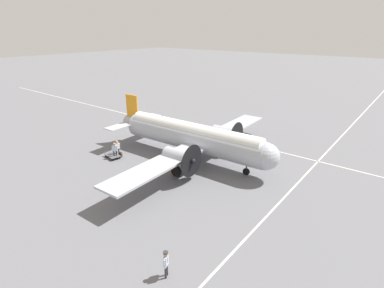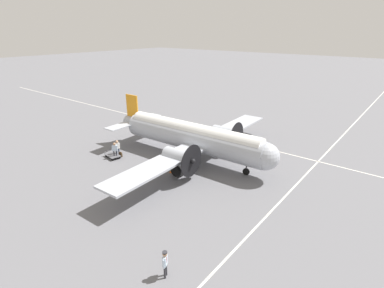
{
  "view_description": "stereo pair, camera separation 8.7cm",
  "coord_description": "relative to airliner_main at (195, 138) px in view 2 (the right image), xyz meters",
  "views": [
    {
      "loc": [
        -18.65,
        23.88,
        13.45
      ],
      "look_at": [
        0.0,
        0.0,
        1.75
      ],
      "focal_mm": 28.0,
      "sensor_mm": 36.0,
      "label": 1
    },
    {
      "loc": [
        -18.72,
        23.82,
        13.45
      ],
      "look_at": [
        0.0,
        0.0,
        1.75
      ],
      "focal_mm": 28.0,
      "sensor_mm": 36.0,
      "label": 2
    }
  ],
  "objects": [
    {
      "name": "ground_plane",
      "position": [
        0.44,
        0.01,
        -2.6
      ],
      "size": [
        300.0,
        300.0,
        0.0
      ],
      "primitive_type": "plane",
      "color": "slate"
    },
    {
      "name": "apron_line_eastwest",
      "position": [
        0.44,
        -7.88,
        -2.59
      ],
      "size": [
        120.0,
        0.16,
        0.01
      ],
      "color": "silver",
      "rests_on": "ground_plane"
    },
    {
      "name": "apron_line_northsouth",
      "position": [
        -10.78,
        0.01,
        -2.59
      ],
      "size": [
        0.16,
        120.0,
        0.01
      ],
      "color": "silver",
      "rests_on": "ground_plane"
    },
    {
      "name": "airliner_main",
      "position": [
        0.0,
        0.0,
        0.0
      ],
      "size": [
        19.85,
        25.35,
        6.02
      ],
      "rotation": [
        0.0,
        0.0,
        3.17
      ],
      "color": "#ADB2BC",
      "rests_on": "ground_plane"
    },
    {
      "name": "crew_foreground",
      "position": [
        -8.77,
        14.21,
        -1.48
      ],
      "size": [
        0.39,
        0.56,
        1.78
      ],
      "rotation": [
        0.0,
        0.0,
        2.0
      ],
      "color": "#2D2D33",
      "rests_on": "ground_plane"
    },
    {
      "name": "passenger_boarding",
      "position": [
        7.23,
        5.13,
        -1.47
      ],
      "size": [
        0.5,
        0.45,
        1.84
      ],
      "rotation": [
        0.0,
        0.0,
        3.86
      ],
      "color": "#2D2D33",
      "rests_on": "ground_plane"
    },
    {
      "name": "ramp_agent",
      "position": [
        7.48,
        4.57,
        -1.45
      ],
      "size": [
        0.3,
        0.64,
        1.88
      ],
      "rotation": [
        0.0,
        0.0,
        4.55
      ],
      "color": "navy",
      "rests_on": "ground_plane"
    },
    {
      "name": "suitcase_near_door",
      "position": [
        7.12,
        4.5,
        -2.33
      ],
      "size": [
        0.47,
        0.15,
        0.57
      ],
      "color": "#47331E",
      "rests_on": "ground_plane"
    },
    {
      "name": "baggage_cart",
      "position": [
        7.62,
        5.21,
        -2.32
      ],
      "size": [
        2.04,
        1.48,
        0.56
      ],
      "rotation": [
        0.0,
        0.0,
        2.96
      ],
      "color": "#56565B",
      "rests_on": "ground_plane"
    },
    {
      "name": "traffic_cone",
      "position": [
        -0.02,
        3.92,
        -2.39
      ],
      "size": [
        0.35,
        0.35,
        0.45
      ],
      "color": "orange",
      "rests_on": "ground_plane"
    }
  ]
}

